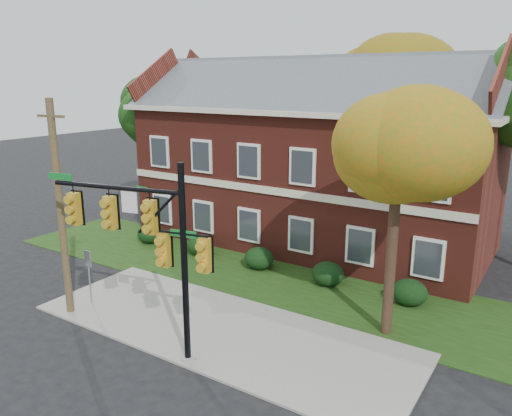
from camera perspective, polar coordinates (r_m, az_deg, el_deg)
The scene contains 15 objects.
ground at distance 17.53m, azimuth -6.20°, elevation -15.02°, with size 120.00×120.00×0.00m, color black.
sidewalk at distance 18.20m, azimuth -4.16°, elevation -13.65°, with size 14.00×5.00×0.08m, color gray.
grass_strip at distance 21.99m, azimuth 3.79°, elevation -8.52°, with size 30.00×6.00×0.04m, color #193811.
apartment_building at distance 26.68m, azimuth 6.51°, elevation 6.64°, with size 18.80×8.80×9.74m.
hedge_far_left at distance 27.52m, azimuth -12.03°, elevation -2.88°, with size 1.40×1.26×1.05m, color black.
hedge_left at distance 25.26m, azimuth -6.36°, elevation -4.23°, with size 1.40×1.26×1.05m, color black.
hedge_center at distance 23.31m, azimuth 0.35°, elevation -5.77°, with size 1.40×1.26×1.05m, color black.
hedge_right at distance 21.76m, azimuth 8.20°, elevation -7.46°, with size 1.40×1.26×1.05m, color black.
hedge_far_right at distance 20.68m, azimuth 17.14°, elevation -9.20°, with size 1.40×1.26×1.05m, color black.
tree_near_right at distance 16.34m, azimuth 16.69°, elevation 7.06°, with size 4.50×4.25×8.58m.
tree_left_rear at distance 31.22m, azimuth -10.83°, elevation 10.75°, with size 5.40×5.10×8.88m.
tree_far_rear at distance 33.19m, azimuth 15.15°, elevation 14.47°, with size 6.84×6.46×11.52m.
traffic_signal at distance 15.51m, azimuth -11.98°, elevation -3.43°, with size 5.57×1.38×6.33m.
utility_pole at distance 19.28m, azimuth -21.46°, elevation -0.18°, with size 1.25×0.30×8.01m.
sign_post at distance 20.48m, azimuth -18.59°, elevation -6.55°, with size 0.33×0.06×2.24m.
Camera 1 is at (9.78, -11.71, 8.65)m, focal length 35.00 mm.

